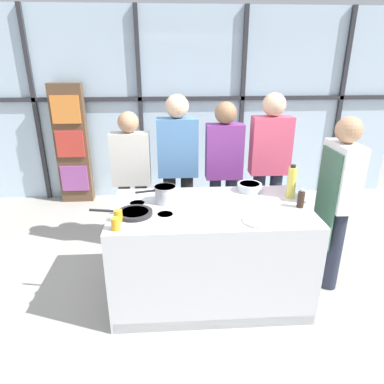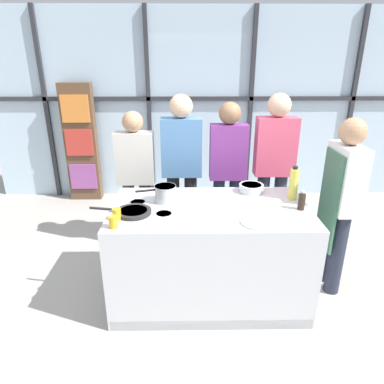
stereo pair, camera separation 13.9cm
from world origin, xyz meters
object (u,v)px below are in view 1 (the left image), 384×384
Objects in this scene: white_plate at (260,221)px; frying_pan at (133,213)px; saucepan at (165,194)px; juice_glass_far at (118,216)px; spectator_center_left at (178,164)px; mixing_bowl at (249,187)px; oil_bottle at (292,182)px; juice_glass_near at (116,224)px; spectator_far_left at (132,174)px; spectator_center_right at (224,167)px; spectator_far_right at (269,162)px; pepper_grinder at (301,199)px; chef at (337,195)px.

frying_pan is at bearing 169.40° from white_plate.
juice_glass_far is (-0.36, -0.36, -0.03)m from saucepan.
mixing_bowl is (0.67, -0.59, -0.06)m from spectator_center_left.
frying_pan is at bearing -136.08° from saucepan.
white_plate is 0.87× the size of oil_bottle.
spectator_far_left is at bearing 90.62° from juice_glass_near.
spectator_far_left is 1.03m from spectator_center_right.
mixing_bowl is at bearing 153.52° from spectator_far_left.
spectator_center_left is 5.67× the size of oil_bottle.
spectator_far_right is (1.03, 0.00, 0.01)m from spectator_center_left.
spectator_center_right is 17.70× the size of juice_glass_near.
oil_bottle is at bearing 88.95° from spectator_far_right.
pepper_grinder is at bearing 146.81° from spectator_far_left.
chef reaches higher than mixing_bowl.
spectator_far_right is at bearing 37.64° from juice_glass_far.
juice_glass_near is (-1.11, -0.06, 0.04)m from white_plate.
frying_pan is at bearing -156.00° from mixing_bowl.
white_plate is at bearing -130.27° from oil_bottle.
spectator_center_right is (1.03, -0.00, 0.07)m from spectator_far_left.
spectator_center_left is (-1.44, 0.81, 0.08)m from chef.
spectator_far_right is 5.70× the size of oil_bottle.
spectator_center_left is 3.35× the size of frying_pan.
pepper_grinder is (0.35, -0.41, 0.04)m from mixing_bowl.
saucepan is at bearing 51.53° from spectator_center_right.
spectator_far_left is 0.94× the size of spectator_center_right.
juice_glass_near is (-1.51, -0.54, -0.10)m from oil_bottle.
oil_bottle is at bearing 2.07° from saucepan.
spectator_far_right is 7.59× the size of mixing_bowl.
spectator_center_right is 1.66m from juice_glass_near.
spectator_far_right is at bearing 40.79° from juice_glass_near.
oil_bottle is (0.50, -0.78, 0.09)m from spectator_center_right.
spectator_center_left is 1.14m from frying_pan.
oil_bottle is at bearing -28.74° from mixing_bowl.
spectator_center_left is at bearing -0.00° from spectator_center_right.
mixing_bowl is 1.38m from juice_glass_near.
chef is 0.45m from oil_bottle.
pepper_grinder reaches higher than mixing_bowl.
juice_glass_far is at bearing -133.51° from frying_pan.
white_plate is at bearing -30.21° from saucepan.
spectator_center_right is at bearing 48.81° from chef.
spectator_center_left is 10.04× the size of pepper_grinder.
chef is at bearing 14.57° from juice_glass_near.
saucepan reaches higher than white_plate.
juice_glass_far is (-1.11, 0.08, 0.04)m from white_plate.
saucepan is at bearing 114.69° from spectator_far_left.
juice_glass_far is at bearing -173.55° from pepper_grinder.
spectator_far_right is at bearing -180.00° from spectator_center_left.
chef is at bearing 117.06° from spectator_far_right.
saucepan is at bearing 35.12° from spectator_far_right.
saucepan is 0.51m from juice_glass_far.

